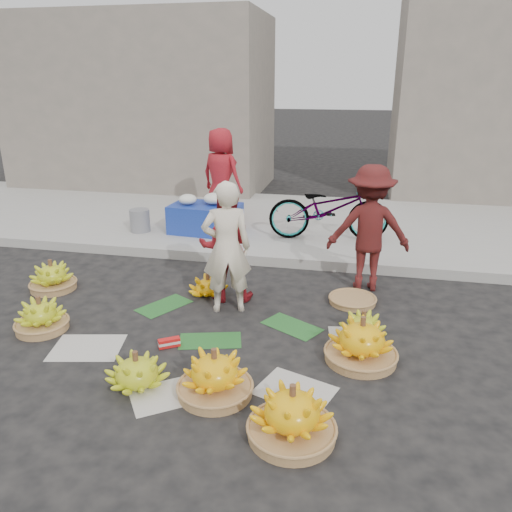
% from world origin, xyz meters
% --- Properties ---
extents(ground, '(80.00, 80.00, 0.00)m').
position_xyz_m(ground, '(0.00, 0.00, 0.00)').
color(ground, black).
rests_on(ground, ground).
extents(curb, '(40.00, 0.25, 0.15)m').
position_xyz_m(curb, '(0.00, 2.20, 0.07)').
color(curb, gray).
rests_on(curb, ground).
extents(sidewalk, '(40.00, 4.00, 0.12)m').
position_xyz_m(sidewalk, '(0.00, 4.30, 0.06)').
color(sidewalk, gray).
rests_on(sidewalk, ground).
extents(building_left, '(6.00, 3.00, 4.00)m').
position_xyz_m(building_left, '(-4.00, 7.20, 2.00)').
color(building_left, gray).
rests_on(building_left, sidewalk).
extents(newspaper_scatter, '(3.20, 1.80, 0.00)m').
position_xyz_m(newspaper_scatter, '(0.00, -0.80, 0.00)').
color(newspaper_scatter, beige).
rests_on(newspaper_scatter, ground).
extents(banana_leaves, '(2.00, 1.00, 0.00)m').
position_xyz_m(banana_leaves, '(-0.10, 0.20, 0.00)').
color(banana_leaves, '#1C5621').
rests_on(banana_leaves, ground).
extents(banana_bunch_0, '(0.56, 0.56, 0.40)m').
position_xyz_m(banana_bunch_0, '(-1.98, -0.34, 0.17)').
color(banana_bunch_0, olive).
rests_on(banana_bunch_0, ground).
extents(banana_bunch_1, '(0.67, 0.67, 0.34)m').
position_xyz_m(banana_bunch_1, '(-0.51, -1.10, 0.15)').
color(banana_bunch_1, '#9AB519').
rests_on(banana_bunch_1, ground).
extents(banana_bunch_2, '(0.68, 0.68, 0.45)m').
position_xyz_m(banana_bunch_2, '(0.22, -1.09, 0.19)').
color(banana_bunch_2, olive).
rests_on(banana_bunch_2, ground).
extents(banana_bunch_3, '(0.79, 0.79, 0.47)m').
position_xyz_m(banana_bunch_3, '(0.95, -1.50, 0.20)').
color(banana_bunch_3, olive).
rests_on(banana_bunch_3, ground).
extents(banana_bunch_4, '(0.80, 0.80, 0.47)m').
position_xyz_m(banana_bunch_4, '(1.46, -0.26, 0.21)').
color(banana_bunch_4, olive).
rests_on(banana_bunch_4, ground).
extents(banana_bunch_5, '(0.53, 0.53, 0.30)m').
position_xyz_m(banana_bunch_5, '(1.47, 0.25, 0.12)').
color(banana_bunch_5, '#9AB519').
rests_on(banana_bunch_5, ground).
extents(banana_bunch_6, '(0.58, 0.58, 0.41)m').
position_xyz_m(banana_bunch_6, '(-2.52, 0.69, 0.17)').
color(banana_bunch_6, olive).
rests_on(banana_bunch_6, ground).
extents(banana_bunch_7, '(0.55, 0.55, 0.29)m').
position_xyz_m(banana_bunch_7, '(-0.47, 0.94, 0.12)').
color(banana_bunch_7, yellow).
rests_on(banana_bunch_7, ground).
extents(basket_spare, '(0.71, 0.71, 0.07)m').
position_xyz_m(basket_spare, '(1.34, 1.07, 0.03)').
color(basket_spare, olive).
rests_on(basket_spare, ground).
extents(incense_stack, '(0.23, 0.18, 0.09)m').
position_xyz_m(incense_stack, '(-0.48, -0.41, 0.05)').
color(incense_stack, red).
rests_on(incense_stack, ground).
extents(vendor_cream, '(0.66, 0.53, 1.56)m').
position_xyz_m(vendor_cream, '(-0.11, 0.57, 0.78)').
color(vendor_cream, '#F3E5CD').
rests_on(vendor_cream, ground).
extents(vendor_red, '(0.77, 0.66, 1.37)m').
position_xyz_m(vendor_red, '(-0.21, 0.89, 0.68)').
color(vendor_red, '#B01B21').
rests_on(vendor_red, ground).
extents(man_striped, '(1.11, 0.71, 1.63)m').
position_xyz_m(man_striped, '(1.49, 1.59, 0.81)').
color(man_striped, maroon).
rests_on(man_striped, ground).
extents(flower_table, '(1.20, 0.81, 0.67)m').
position_xyz_m(flower_table, '(-1.20, 3.19, 0.39)').
color(flower_table, navy).
rests_on(flower_table, sidewalk).
extents(grey_bucket, '(0.34, 0.34, 0.38)m').
position_xyz_m(grey_bucket, '(-2.32, 3.00, 0.31)').
color(grey_bucket, slate).
rests_on(grey_bucket, sidewalk).
extents(flower_vendor, '(0.95, 0.79, 1.67)m').
position_xyz_m(flower_vendor, '(-1.15, 4.03, 0.95)').
color(flower_vendor, '#B01B21').
rests_on(flower_vendor, sidewalk).
extents(bicycle, '(0.92, 2.00, 1.01)m').
position_xyz_m(bicycle, '(0.87, 3.25, 0.63)').
color(bicycle, gray).
rests_on(bicycle, sidewalk).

